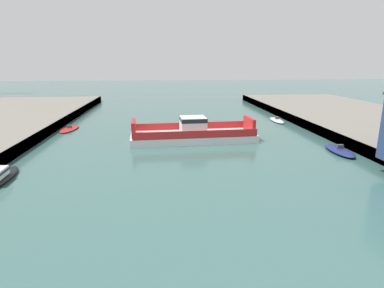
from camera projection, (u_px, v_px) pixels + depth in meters
chain_ferry at (193, 133)px, 47.90m from camera, size 18.91×7.53×3.62m
moored_boat_near_right at (277, 120)px, 63.49m from camera, size 2.09×6.68×0.99m
moored_boat_far_left at (340, 150)px, 41.69m from camera, size 2.64×6.70×1.10m
moored_boat_far_right at (69, 129)px, 55.74m from camera, size 2.93×7.02×0.85m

